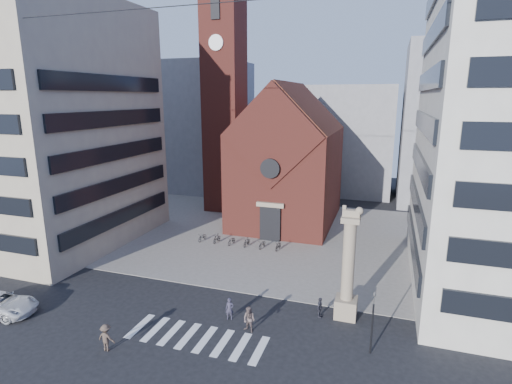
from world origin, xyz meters
TOP-DOWN VIEW (x-y plane):
  - ground at (0.00, 0.00)m, footprint 120.00×120.00m
  - piazza at (0.00, 19.00)m, footprint 46.00×30.00m
  - zebra_crossing at (0.55, -3.00)m, footprint 10.20×3.20m
  - church at (0.00, 25.04)m, footprint 12.00×16.65m
  - campanile at (-10.00, 28.00)m, footprint 5.50×5.50m
  - building_left at (-24.00, 10.00)m, footprint 18.00×20.00m
  - bg_block_left at (-20.00, 40.00)m, footprint 16.00×14.00m
  - bg_block_mid at (6.00, 45.00)m, footprint 14.00×12.00m
  - bg_block_right at (22.00, 42.00)m, footprint 16.00×14.00m
  - lion_column at (10.01, 3.00)m, footprint 1.63×1.60m
  - traffic_light at (12.00, -1.00)m, footprint 0.13×0.16m
  - pedestrian_0 at (1.84, -0.08)m, footprint 0.70×0.55m
  - pedestrian_1 at (3.75, -1.16)m, footprint 1.08×0.94m
  - pedestrian_2 at (8.15, 2.31)m, footprint 0.50×0.97m
  - pedestrian_3 at (-4.37, -6.09)m, footprint 1.19×0.69m
  - scooter_0 at (-7.35, 14.31)m, footprint 0.75×1.71m
  - scooter_1 at (-5.54, 14.31)m, footprint 0.62×1.65m
  - scooter_2 at (-3.74, 14.31)m, footprint 0.75×1.71m
  - scooter_3 at (-1.94, 14.31)m, footprint 0.62×1.65m
  - scooter_4 at (-0.14, 14.31)m, footprint 0.75×1.71m
  - scooter_5 at (1.67, 14.31)m, footprint 0.62×1.65m

SIDE VIEW (x-z plane):
  - ground at x=0.00m, z-range 0.00..0.00m
  - zebra_crossing at x=0.55m, z-range 0.00..0.01m
  - piazza at x=0.00m, z-range 0.00..0.05m
  - scooter_0 at x=-7.35m, z-range 0.05..0.92m
  - scooter_2 at x=-3.74m, z-range 0.05..0.92m
  - scooter_4 at x=-0.14m, z-range 0.05..0.92m
  - scooter_1 at x=-5.54m, z-range 0.05..1.02m
  - scooter_3 at x=-1.94m, z-range 0.05..1.02m
  - scooter_5 at x=1.67m, z-range 0.05..1.02m
  - pedestrian_2 at x=8.15m, z-range 0.00..1.58m
  - pedestrian_0 at x=1.84m, z-range 0.00..1.67m
  - pedestrian_3 at x=-4.37m, z-range 0.00..1.85m
  - pedestrian_1 at x=3.75m, z-range 0.00..1.88m
  - traffic_light at x=12.00m, z-range 0.14..4.44m
  - lion_column at x=10.01m, z-range -0.88..7.79m
  - church at x=0.00m, z-range -1.02..16.98m
  - bg_block_mid at x=6.00m, z-range 0.00..18.00m
  - bg_block_left at x=-20.00m, z-range 0.00..22.00m
  - bg_block_right at x=22.00m, z-range 0.00..24.00m
  - building_left at x=-24.00m, z-range 0.00..26.00m
  - campanile at x=-10.00m, z-range 0.14..31.34m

